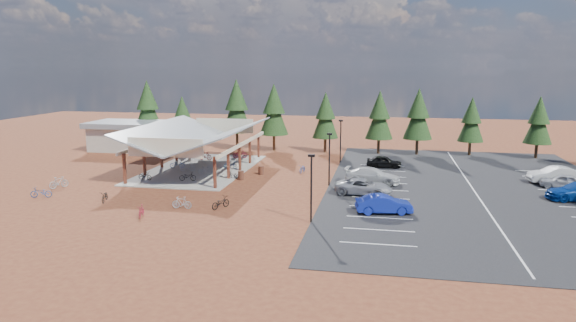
{
  "coord_description": "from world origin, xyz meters",
  "views": [
    {
      "loc": [
        10.25,
        -46.36,
        11.55
      ],
      "look_at": [
        0.53,
        4.19,
        1.86
      ],
      "focal_mm": 32.0,
      "sensor_mm": 36.0,
      "label": 1
    }
  ],
  "objects_px": {
    "bike_6": "(231,165)",
    "car_1": "(384,204)",
    "bike_14": "(302,169)",
    "car_2": "(364,187)",
    "bike_10": "(41,192)",
    "lamp_post_0": "(311,183)",
    "bike_3": "(205,156)",
    "car_3": "(372,176)",
    "bike_8": "(105,196)",
    "car_4": "(384,162)",
    "car_9": "(555,175)",
    "bike_0": "(145,176)",
    "lamp_post_1": "(329,155)",
    "trash_bin_1": "(261,170)",
    "bike_13": "(182,203)",
    "bike_4": "(188,176)",
    "bike_7": "(240,154)",
    "bike_2": "(177,164)",
    "bike_5": "(205,170)",
    "bike_9": "(59,182)",
    "car_8": "(562,181)",
    "bike_11": "(141,211)",
    "lamp_post_2": "(341,138)",
    "trash_bin_0": "(241,175)",
    "bike_12": "(220,203)",
    "bike_16": "(234,175)",
    "bike_pavilion": "(199,136)",
    "outbuilding": "(131,135)"
  },
  "relations": [
    {
      "from": "bike_6",
      "to": "car_1",
      "type": "bearing_deg",
      "value": -124.56
    },
    {
      "from": "bike_3",
      "to": "car_3",
      "type": "distance_m",
      "value": 22.09
    },
    {
      "from": "lamp_post_1",
      "to": "car_4",
      "type": "bearing_deg",
      "value": 62.42
    },
    {
      "from": "lamp_post_2",
      "to": "bike_8",
      "type": "relative_size",
      "value": 2.92
    },
    {
      "from": "bike_3",
      "to": "car_4",
      "type": "relative_size",
      "value": 0.47
    },
    {
      "from": "lamp_post_1",
      "to": "car_9",
      "type": "bearing_deg",
      "value": 13.23
    },
    {
      "from": "bike_6",
      "to": "car_4",
      "type": "relative_size",
      "value": 0.41
    },
    {
      "from": "bike_3",
      "to": "bike_7",
      "type": "relative_size",
      "value": 1.0
    },
    {
      "from": "trash_bin_1",
      "to": "car_4",
      "type": "distance_m",
      "value": 14.26
    },
    {
      "from": "car_1",
      "to": "car_9",
      "type": "bearing_deg",
      "value": -60.44
    },
    {
      "from": "bike_11",
      "to": "lamp_post_2",
      "type": "bearing_deg",
      "value": 49.96
    },
    {
      "from": "car_4",
      "to": "car_9",
      "type": "distance_m",
      "value": 17.27
    },
    {
      "from": "outbuilding",
      "to": "bike_9",
      "type": "height_order",
      "value": "outbuilding"
    },
    {
      "from": "trash_bin_1",
      "to": "bike_4",
      "type": "bearing_deg",
      "value": -143.34
    },
    {
      "from": "bike_6",
      "to": "car_8",
      "type": "xyz_separation_m",
      "value": [
        33.47,
        -2.62,
        0.19
      ]
    },
    {
      "from": "bike_7",
      "to": "car_3",
      "type": "bearing_deg",
      "value": -141.96
    },
    {
      "from": "bike_7",
      "to": "bike_13",
      "type": "height_order",
      "value": "bike_7"
    },
    {
      "from": "lamp_post_0",
      "to": "bike_6",
      "type": "xyz_separation_m",
      "value": [
        -11.65,
        17.63,
        -2.46
      ]
    },
    {
      "from": "lamp_post_0",
      "to": "car_1",
      "type": "bearing_deg",
      "value": 32.1
    },
    {
      "from": "bike_3",
      "to": "bike_4",
      "type": "distance_m",
      "value": 11.34
    },
    {
      "from": "outbuilding",
      "to": "car_4",
      "type": "xyz_separation_m",
      "value": [
        34.17,
        -6.11,
        -1.32
      ]
    },
    {
      "from": "car_1",
      "to": "bike_7",
      "type": "bearing_deg",
      "value": 30.01
    },
    {
      "from": "bike_0",
      "to": "bike_2",
      "type": "bearing_deg",
      "value": 6.82
    },
    {
      "from": "bike_10",
      "to": "bike_8",
      "type": "bearing_deg",
      "value": 72.43
    },
    {
      "from": "car_2",
      "to": "bike_5",
      "type": "bearing_deg",
      "value": 77.96
    },
    {
      "from": "car_1",
      "to": "car_2",
      "type": "height_order",
      "value": "car_1"
    },
    {
      "from": "trash_bin_1",
      "to": "bike_0",
      "type": "height_order",
      "value": "bike_0"
    },
    {
      "from": "bike_7",
      "to": "car_1",
      "type": "distance_m",
      "value": 27.41
    },
    {
      "from": "trash_bin_1",
      "to": "bike_13",
      "type": "height_order",
      "value": "bike_13"
    },
    {
      "from": "bike_0",
      "to": "bike_9",
      "type": "bearing_deg",
      "value": 137.74
    },
    {
      "from": "bike_3",
      "to": "lamp_post_1",
      "type": "bearing_deg",
      "value": -109.13
    },
    {
      "from": "car_3",
      "to": "bike_pavilion",
      "type": "bearing_deg",
      "value": 84.45
    },
    {
      "from": "trash_bin_0",
      "to": "bike_12",
      "type": "xyz_separation_m",
      "value": [
        1.31,
        -10.59,
        0.05
      ]
    },
    {
      "from": "bike_2",
      "to": "bike_5",
      "type": "distance_m",
      "value": 5.13
    },
    {
      "from": "bike_7",
      "to": "car_4",
      "type": "bearing_deg",
      "value": -116.65
    },
    {
      "from": "bike_2",
      "to": "bike_11",
      "type": "distance_m",
      "value": 18.68
    },
    {
      "from": "lamp_post_1",
      "to": "car_4",
      "type": "relative_size",
      "value": 1.32
    },
    {
      "from": "bike_10",
      "to": "lamp_post_0",
      "type": "bearing_deg",
      "value": 68.12
    },
    {
      "from": "bike_12",
      "to": "bike_0",
      "type": "bearing_deg",
      "value": -10.37
    },
    {
      "from": "lamp_post_0",
      "to": "bike_0",
      "type": "bearing_deg",
      "value": 150.22
    },
    {
      "from": "bike_5",
      "to": "bike_16",
      "type": "xyz_separation_m",
      "value": [
        3.53,
        -1.22,
        -0.16
      ]
    },
    {
      "from": "bike_14",
      "to": "car_8",
      "type": "distance_m",
      "value": 25.45
    },
    {
      "from": "bike_5",
      "to": "bike_11",
      "type": "bearing_deg",
      "value": -177.16
    },
    {
      "from": "car_8",
      "to": "lamp_post_0",
      "type": "bearing_deg",
      "value": -44.01
    },
    {
      "from": "bike_14",
      "to": "car_2",
      "type": "xyz_separation_m",
      "value": [
        6.97,
        -8.52,
        0.31
      ]
    },
    {
      "from": "bike_0",
      "to": "bike_14",
      "type": "height_order",
      "value": "bike_0"
    },
    {
      "from": "lamp_post_0",
      "to": "bike_0",
      "type": "distance_m",
      "value": 21.45
    },
    {
      "from": "bike_4",
      "to": "car_1",
      "type": "relative_size",
      "value": 0.38
    },
    {
      "from": "bike_6",
      "to": "bike_14",
      "type": "distance_m",
      "value": 8.14
    },
    {
      "from": "car_1",
      "to": "bike_13",
      "type": "bearing_deg",
      "value": 85.52
    }
  ]
}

